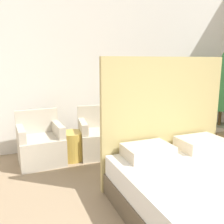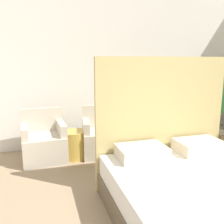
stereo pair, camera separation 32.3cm
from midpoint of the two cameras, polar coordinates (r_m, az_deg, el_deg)
wall_back at (r=4.64m, az=-4.12°, el=10.40°), size 10.00×0.06×2.90m
bed at (r=2.61m, az=20.29°, el=-17.93°), size 1.68×2.24×1.60m
armchair_near_window_left at (r=4.04m, az=-18.19°, el=-7.47°), size 0.68×0.65×0.79m
armchair_near_window_right at (r=4.19m, az=-5.08°, el=-6.23°), size 0.73×0.70×0.79m
potted_palm at (r=5.17m, az=22.40°, el=6.32°), size 0.92×0.92×1.78m
side_table at (r=4.06m, az=-11.39°, el=-7.62°), size 0.40×0.40×0.45m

